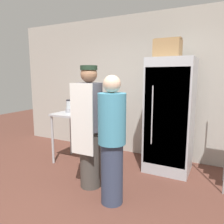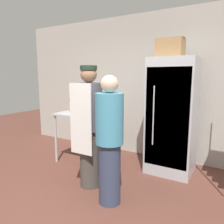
{
  "view_description": "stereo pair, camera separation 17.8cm",
  "coord_description": "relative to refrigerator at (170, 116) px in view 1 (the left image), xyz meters",
  "views": [
    {
      "loc": [
        1.36,
        -2.02,
        1.63
      ],
      "look_at": [
        -0.07,
        0.78,
        1.1
      ],
      "focal_mm": 35.0,
      "sensor_mm": 36.0,
      "label": 1
    },
    {
      "loc": [
        1.52,
        -1.93,
        1.63
      ],
      "look_at": [
        -0.07,
        0.78,
        1.1
      ],
      "focal_mm": 35.0,
      "sensor_mm": 36.0,
      "label": 2
    }
  ],
  "objects": [
    {
      "name": "cardboard_storage_box",
      "position": [
        -0.08,
        -0.0,
        1.11
      ],
      "size": [
        0.42,
        0.32,
        0.31
      ],
      "color": "#937047",
      "rests_on": "refrigerator"
    },
    {
      "name": "donut_box",
      "position": [
        -1.49,
        -0.41,
        0.03
      ],
      "size": [
        0.28,
        0.23,
        0.28
      ],
      "color": "silver",
      "rests_on": "prep_counter"
    },
    {
      "name": "back_wall",
      "position": [
        -0.58,
        0.6,
        0.45
      ],
      "size": [
        6.4,
        0.12,
        2.82
      ],
      "primitive_type": "cube",
      "color": "#ADA89E",
      "rests_on": "ground_plane"
    },
    {
      "name": "person_customer",
      "position": [
        -0.41,
        -1.34,
        -0.12
      ],
      "size": [
        0.35,
        0.35,
        1.64
      ],
      "color": "#333D56",
      "rests_on": "ground_plane"
    },
    {
      "name": "blender_pitcher",
      "position": [
        -1.79,
        -0.4,
        0.09
      ],
      "size": [
        0.15,
        0.15,
        0.24
      ],
      "color": "#99999E",
      "rests_on": "prep_counter"
    },
    {
      "name": "prep_counter",
      "position": [
        -1.47,
        -0.42,
        -0.14
      ],
      "size": [
        1.1,
        0.63,
        0.94
      ],
      "color": "#ADAFB5",
      "rests_on": "ground_plane"
    },
    {
      "name": "person_baker",
      "position": [
        -0.89,
        -1.11,
        -0.04
      ],
      "size": [
        0.37,
        0.39,
        1.77
      ],
      "color": "#47423D",
      "rests_on": "ground_plane"
    },
    {
      "name": "binder_stack",
      "position": [
        -1.12,
        -0.25,
        0.04
      ],
      "size": [
        0.3,
        0.22,
        0.11
      ],
      "color": "#2D5193",
      "rests_on": "prep_counter"
    },
    {
      "name": "ground_plane",
      "position": [
        -0.58,
        -1.65,
        -0.96
      ],
      "size": [
        14.0,
        14.0,
        0.0
      ],
      "primitive_type": "plane",
      "color": "brown"
    },
    {
      "name": "refrigerator",
      "position": [
        0.0,
        0.0,
        0.0
      ],
      "size": [
        0.74,
        0.68,
        1.91
      ],
      "color": "#ADAFB5",
      "rests_on": "ground_plane"
    }
  ]
}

